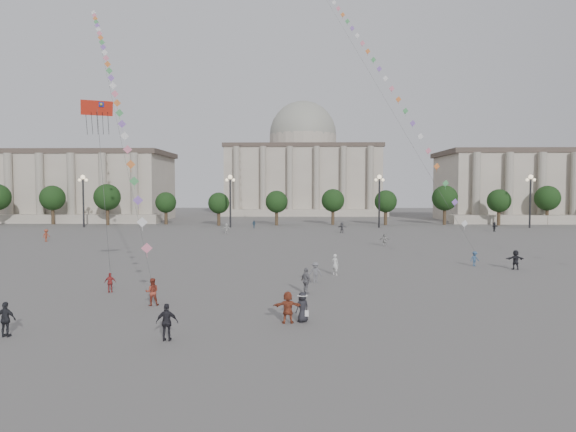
{
  "coord_description": "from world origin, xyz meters",
  "views": [
    {
      "loc": [
        -0.95,
        -33.25,
        7.75
      ],
      "look_at": [
        -1.99,
        12.0,
        5.38
      ],
      "focal_mm": 32.0,
      "sensor_mm": 36.0,
      "label": 1
    }
  ],
  "objects": [
    {
      "name": "kite_train_west",
      "position": [
        -23.08,
        26.51,
        20.89
      ],
      "size": [
        23.65,
        48.97,
        65.94
      ],
      "color": "#3F3F3F",
      "rests_on": "ground"
    },
    {
      "name": "person_crowd_9",
      "position": [
        34.75,
        61.27,
        0.86
      ],
      "size": [
        1.58,
        1.38,
        1.73
      ],
      "primitive_type": "imported",
      "rotation": [
        0.0,
        0.0,
        0.66
      ],
      "color": "black",
      "rests_on": "ground"
    },
    {
      "name": "tourist_4",
      "position": [
        -7.73,
        -7.56,
        0.96
      ],
      "size": [
        1.15,
        0.53,
        1.92
      ],
      "primitive_type": "imported",
      "rotation": [
        0.0,
        0.0,
        3.2
      ],
      "color": "black",
      "rests_on": "ground"
    },
    {
      "name": "lamp_post_mid_east",
      "position": [
        15.0,
        70.0,
        7.35
      ],
      "size": [
        2.0,
        0.9,
        10.65
      ],
      "color": "#262628",
      "rests_on": "ground"
    },
    {
      "name": "person_crowd_0",
      "position": [
        -10.05,
        68.0,
        0.78
      ],
      "size": [
        0.99,
        0.7,
        1.57
      ],
      "primitive_type": "imported",
      "rotation": [
        0.0,
        0.0,
        0.38
      ],
      "color": "#30516C",
      "rests_on": "ground"
    },
    {
      "name": "tourist_1",
      "position": [
        -16.37,
        -7.06,
        0.93
      ],
      "size": [
        1.12,
        0.55,
        1.86
      ],
      "primitive_type": "imported",
      "rotation": [
        0.0,
        0.0,
        3.05
      ],
      "color": "black",
      "rests_on": "ground"
    },
    {
      "name": "person_crowd_3",
      "position": [
        19.88,
        16.39,
        0.95
      ],
      "size": [
        1.77,
        0.63,
        1.89
      ],
      "primitive_type": "imported",
      "rotation": [
        0.0,
        0.0,
        3.18
      ],
      "color": "black",
      "rests_on": "ground"
    },
    {
      "name": "tourist_2",
      "position": [
        -1.64,
        -3.94,
        0.93
      ],
      "size": [
        1.75,
        0.63,
        1.86
      ],
      "primitive_type": "imported",
      "rotation": [
        0.0,
        0.0,
        3.19
      ],
      "color": "brown",
      "rests_on": "ground"
    },
    {
      "name": "tourist_0",
      "position": [
        -15.18,
        4.59,
        0.74
      ],
      "size": [
        0.91,
        0.46,
        1.48
      ],
      "primitive_type": "imported",
      "rotation": [
        0.0,
        0.0,
        3.26
      ],
      "color": "maroon",
      "rests_on": "ground"
    },
    {
      "name": "person_crowd_4",
      "position": [
        -13.64,
        54.9,
        0.9
      ],
      "size": [
        1.68,
        1.39,
        1.81
      ],
      "primitive_type": "imported",
      "rotation": [
        0.0,
        0.0,
        3.74
      ],
      "color": "silver",
      "rests_on": "ground"
    },
    {
      "name": "kite_train_mid",
      "position": [
        8.26,
        40.37,
        26.98
      ],
      "size": [
        16.43,
        41.24,
        64.7
      ],
      "color": "#3F3F3F",
      "rests_on": "ground"
    },
    {
      "name": "hall_west",
      "position": [
        -75.0,
        93.89,
        8.43
      ],
      "size": [
        84.0,
        26.22,
        17.2
      ],
      "color": "#A5998B",
      "rests_on": "ground"
    },
    {
      "name": "person_crowd_7",
      "position": [
        10.63,
        36.63,
        0.86
      ],
      "size": [
        1.64,
        0.65,
        1.73
      ],
      "primitive_type": "imported",
      "rotation": [
        0.0,
        0.0,
        3.05
      ],
      "color": "#B1B0AC",
      "rests_on": "ground"
    },
    {
      "name": "hall_central",
      "position": [
        0.0,
        129.22,
        14.23
      ],
      "size": [
        48.3,
        34.3,
        35.5
      ],
      "color": "#A5998B",
      "rests_on": "ground"
    },
    {
      "name": "dragon_kite",
      "position": [
        -15.69,
        3.99,
        12.89
      ],
      "size": [
        2.22,
        1.38,
        12.56
      ],
      "color": "red",
      "rests_on": "ground"
    },
    {
      "name": "person_crowd_10",
      "position": [
        -13.98,
        57.35,
        0.84
      ],
      "size": [
        0.67,
        0.73,
        1.67
      ],
      "primitive_type": "imported",
      "rotation": [
        0.0,
        0.0,
        2.16
      ],
      "color": "#B6B6B2",
      "rests_on": "ground"
    },
    {
      "name": "ground",
      "position": [
        0.0,
        0.0,
        0.0
      ],
      "size": [
        360.0,
        360.0,
        0.0
      ],
      "primitive_type": "plane",
      "color": "#53504E",
      "rests_on": "ground"
    },
    {
      "name": "kite_flyer_0",
      "position": [
        -10.79,
        0.35,
        0.92
      ],
      "size": [
        1.05,
        0.92,
        1.84
      ],
      "primitive_type": "imported",
      "rotation": [
        0.0,
        0.0,
        3.43
      ],
      "color": "maroon",
      "rests_on": "ground"
    },
    {
      "name": "tree_row",
      "position": [
        0.0,
        78.0,
        5.39
      ],
      "size": [
        137.12,
        5.12,
        8.0
      ],
      "color": "#3A2B1D",
      "rests_on": "ground"
    },
    {
      "name": "person_crowd_2",
      "position": [
        -38.41,
        41.32,
        0.93
      ],
      "size": [
        1.11,
        1.38,
        1.86
      ],
      "primitive_type": "imported",
      "rotation": [
        0.0,
        0.0,
        1.16
      ],
      "color": "brown",
      "rests_on": "ground"
    },
    {
      "name": "person_crowd_6",
      "position": [
        0.35,
        8.98,
        0.86
      ],
      "size": [
        1.21,
        0.84,
        1.72
      ],
      "primitive_type": "imported",
      "rotation": [
        0.0,
        0.0,
        6.09
      ],
      "color": "slate",
      "rests_on": "ground"
    },
    {
      "name": "kite_flyer_1",
      "position": [
        16.65,
        18.41,
        0.76
      ],
      "size": [
        1.11,
        0.85,
        1.51
      ],
      "primitive_type": "imported",
      "rotation": [
        0.0,
        0.0,
        0.34
      ],
      "color": "#345175",
      "rests_on": "ground"
    },
    {
      "name": "tourist_3",
      "position": [
        -0.47,
        4.33,
        0.97
      ],
      "size": [
        1.03,
        1.21,
        1.94
      ],
      "primitive_type": "imported",
      "rotation": [
        0.0,
        0.0,
        2.17
      ],
      "color": "slate",
      "rests_on": "ground"
    },
    {
      "name": "lamp_post_far_east",
      "position": [
        45.0,
        70.0,
        7.35
      ],
      "size": [
        2.0,
        0.9,
        10.65
      ],
      "color": "#262628",
      "rests_on": "ground"
    },
    {
      "name": "lamp_post_mid_west",
      "position": [
        -15.0,
        70.0,
        7.35
      ],
      "size": [
        2.0,
        0.9,
        10.65
      ],
      "color": "#262628",
      "rests_on": "ground"
    },
    {
      "name": "person_crowd_13",
      "position": [
        2.24,
        12.77,
        0.96
      ],
      "size": [
        0.83,
        0.8,
        1.92
      ],
      "primitive_type": "imported",
      "rotation": [
        0.0,
        0.0,
        2.44
      ],
      "color": "silver",
      "rests_on": "ground"
    },
    {
      "name": "hat_person",
      "position": [
        -0.79,
        -3.69,
        0.91
      ],
      "size": [
        1.02,
        0.97,
        1.76
      ],
      "color": "black",
      "rests_on": "ground"
    },
    {
      "name": "person_crowd_12",
      "position": [
        6.56,
        57.69,
        0.95
      ],
      "size": [
        1.81,
        1.38,
        1.91
      ],
      "primitive_type": "imported",
      "rotation": [
        0.0,
        0.0,
        2.61
      ],
      "color": "#59585D",
      "rests_on": "ground"
    },
    {
      "name": "lamp_post_far_west",
      "position": [
        -45.0,
        70.0,
        7.35
      ],
      "size": [
        2.0,
        0.9,
        10.65
      ],
      "color": "#262628",
      "rests_on": "ground"
    }
  ]
}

